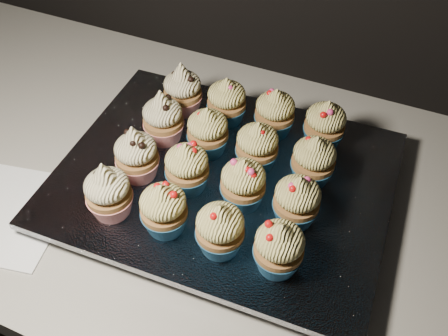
# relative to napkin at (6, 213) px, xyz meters

# --- Properties ---
(cabinet) EXTENTS (2.40, 0.60, 0.86)m
(cabinet) POSITION_rel_napkin_xyz_m (0.33, 0.18, -0.47)
(cabinet) COLOR black
(cabinet) RESTS_ON ground
(worktop) EXTENTS (2.44, 0.64, 0.04)m
(worktop) POSITION_rel_napkin_xyz_m (0.33, 0.18, -0.02)
(worktop) COLOR beige
(worktop) RESTS_ON cabinet
(napkin) EXTENTS (0.20, 0.20, 0.00)m
(napkin) POSITION_rel_napkin_xyz_m (0.00, 0.00, 0.00)
(napkin) COLOR white
(napkin) RESTS_ON worktop
(baking_tray) EXTENTS (0.46, 0.35, 0.02)m
(baking_tray) POSITION_rel_napkin_xyz_m (0.27, 0.17, 0.01)
(baking_tray) COLOR black
(baking_tray) RESTS_ON worktop
(foil_lining) EXTENTS (0.49, 0.39, 0.01)m
(foil_lining) POSITION_rel_napkin_xyz_m (0.27, 0.17, 0.03)
(foil_lining) COLOR silver
(foil_lining) RESTS_ON baking_tray
(cupcake_0) EXTENTS (0.06, 0.06, 0.10)m
(cupcake_0) POSITION_rel_napkin_xyz_m (0.16, 0.05, 0.07)
(cupcake_0) COLOR red
(cupcake_0) RESTS_ON foil_lining
(cupcake_1) EXTENTS (0.06, 0.06, 0.08)m
(cupcake_1) POSITION_rel_napkin_xyz_m (0.24, 0.05, 0.07)
(cupcake_1) COLOR #1B5683
(cupcake_1) RESTS_ON foil_lining
(cupcake_2) EXTENTS (0.06, 0.06, 0.08)m
(cupcake_2) POSITION_rel_napkin_xyz_m (0.32, 0.05, 0.07)
(cupcake_2) COLOR #1B5683
(cupcake_2) RESTS_ON foil_lining
(cupcake_3) EXTENTS (0.06, 0.06, 0.08)m
(cupcake_3) POSITION_rel_napkin_xyz_m (0.40, 0.05, 0.07)
(cupcake_3) COLOR #1B5683
(cupcake_3) RESTS_ON foil_lining
(cupcake_4) EXTENTS (0.06, 0.06, 0.10)m
(cupcake_4) POSITION_rel_napkin_xyz_m (0.16, 0.12, 0.07)
(cupcake_4) COLOR red
(cupcake_4) RESTS_ON foil_lining
(cupcake_5) EXTENTS (0.06, 0.06, 0.08)m
(cupcake_5) POSITION_rel_napkin_xyz_m (0.23, 0.13, 0.07)
(cupcake_5) COLOR #1B5683
(cupcake_5) RESTS_ON foil_lining
(cupcake_6) EXTENTS (0.06, 0.06, 0.08)m
(cupcake_6) POSITION_rel_napkin_xyz_m (0.32, 0.13, 0.07)
(cupcake_6) COLOR #1B5683
(cupcake_6) RESTS_ON foil_lining
(cupcake_7) EXTENTS (0.06, 0.06, 0.08)m
(cupcake_7) POSITION_rel_napkin_xyz_m (0.39, 0.13, 0.07)
(cupcake_7) COLOR #1B5683
(cupcake_7) RESTS_ON foil_lining
(cupcake_8) EXTENTS (0.06, 0.06, 0.10)m
(cupcake_8) POSITION_rel_napkin_xyz_m (0.16, 0.20, 0.07)
(cupcake_8) COLOR red
(cupcake_8) RESTS_ON foil_lining
(cupcake_9) EXTENTS (0.06, 0.06, 0.08)m
(cupcake_9) POSITION_rel_napkin_xyz_m (0.23, 0.21, 0.07)
(cupcake_9) COLOR #1B5683
(cupcake_9) RESTS_ON foil_lining
(cupcake_10) EXTENTS (0.06, 0.06, 0.08)m
(cupcake_10) POSITION_rel_napkin_xyz_m (0.31, 0.21, 0.07)
(cupcake_10) COLOR #1B5683
(cupcake_10) RESTS_ON foil_lining
(cupcake_11) EXTENTS (0.06, 0.06, 0.08)m
(cupcake_11) POSITION_rel_napkin_xyz_m (0.39, 0.21, 0.07)
(cupcake_11) COLOR #1B5683
(cupcake_11) RESTS_ON foil_lining
(cupcake_12) EXTENTS (0.06, 0.06, 0.10)m
(cupcake_12) POSITION_rel_napkin_xyz_m (0.15, 0.28, 0.07)
(cupcake_12) COLOR red
(cupcake_12) RESTS_ON foil_lining
(cupcake_13) EXTENTS (0.06, 0.06, 0.08)m
(cupcake_13) POSITION_rel_napkin_xyz_m (0.23, 0.28, 0.07)
(cupcake_13) COLOR #1B5683
(cupcake_13) RESTS_ON foil_lining
(cupcake_14) EXTENTS (0.06, 0.06, 0.08)m
(cupcake_14) POSITION_rel_napkin_xyz_m (0.31, 0.29, 0.07)
(cupcake_14) COLOR #1B5683
(cupcake_14) RESTS_ON foil_lining
(cupcake_15) EXTENTS (0.06, 0.06, 0.08)m
(cupcake_15) POSITION_rel_napkin_xyz_m (0.39, 0.29, 0.07)
(cupcake_15) COLOR #1B5683
(cupcake_15) RESTS_ON foil_lining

